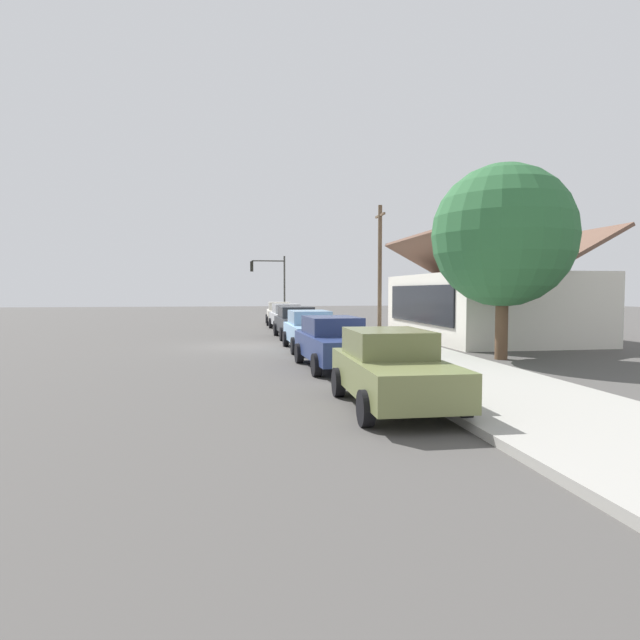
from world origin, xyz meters
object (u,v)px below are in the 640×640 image
at_px(fire_hydrant_red, 304,320).
at_px(car_silver, 287,317).
at_px(car_olive, 392,368).
at_px(shade_tree, 503,236).
at_px(car_charcoal, 297,322).
at_px(car_skyblue, 311,330).
at_px(utility_pole_wooden, 380,265).
at_px(car_navy, 334,342).
at_px(traffic_light_main, 271,277).
at_px(car_ivory, 279,313).

bearing_deg(fire_hydrant_red, car_silver, -33.79).
distance_m(car_olive, shade_tree, 9.73).
relative_size(car_charcoal, shade_tree, 0.71).
xyz_separation_m(car_silver, car_skyblue, (11.23, -0.15, -0.00)).
distance_m(shade_tree, utility_pole_wooden, 13.42).
relative_size(car_navy, car_olive, 1.07).
distance_m(car_silver, fire_hydrant_red, 2.53).
xyz_separation_m(car_charcoal, traffic_light_main, (-15.31, -0.21, 2.67)).
xyz_separation_m(car_silver, car_charcoal, (5.69, -0.05, 0.00)).
bearing_deg(car_olive, car_navy, -177.90).
bearing_deg(car_charcoal, car_olive, -1.21).
distance_m(car_charcoal, car_olive, 16.47).
xyz_separation_m(car_ivory, car_charcoal, (11.17, -0.07, 0.00)).
height_order(car_navy, shade_tree, shade_tree).
bearing_deg(fire_hydrant_red, car_olive, -3.42).
bearing_deg(car_silver, car_olive, -1.44).
relative_size(car_skyblue, traffic_light_main, 0.91).
relative_size(car_silver, traffic_light_main, 0.95).
xyz_separation_m(car_ivory, car_silver, (5.48, -0.01, 0.00)).
bearing_deg(traffic_light_main, shade_tree, 14.10).
distance_m(car_olive, fire_hydrant_red, 24.29).
bearing_deg(car_charcoal, shade_tree, 30.81).
relative_size(car_skyblue, utility_pole_wooden, 0.63).
bearing_deg(utility_pole_wooden, car_olive, -15.14).
bearing_deg(car_navy, car_silver, 176.70).
relative_size(car_ivory, traffic_light_main, 0.92).
xyz_separation_m(car_silver, traffic_light_main, (-9.63, -0.26, 2.68)).
bearing_deg(shade_tree, car_ivory, -163.94).
xyz_separation_m(shade_tree, fire_hydrant_red, (-17.50, -4.63, -3.82)).
bearing_deg(utility_pole_wooden, traffic_light_main, -154.07).
distance_m(car_navy, car_olive, 5.67).
height_order(car_silver, shade_tree, shade_tree).
bearing_deg(car_silver, car_charcoal, -1.86).
distance_m(car_ivory, shade_tree, 22.02).
distance_m(car_navy, traffic_light_main, 26.25).
relative_size(car_ivory, car_silver, 0.97).
height_order(car_silver, car_skyblue, same).
relative_size(car_skyblue, shade_tree, 0.70).
bearing_deg(car_skyblue, car_ivory, 178.80).
bearing_deg(car_silver, traffic_light_main, -179.75).
xyz_separation_m(car_silver, shade_tree, (15.41, 6.03, 3.50)).
height_order(car_olive, traffic_light_main, traffic_light_main).
distance_m(car_silver, shade_tree, 16.92).
bearing_deg(car_silver, car_navy, -1.88).
xyz_separation_m(car_navy, fire_hydrant_red, (-18.57, 1.56, -0.32)).
distance_m(utility_pole_wooden, fire_hydrant_red, 6.68).
distance_m(car_ivory, car_navy, 21.96).
bearing_deg(car_ivory, car_skyblue, 1.77).
bearing_deg(traffic_light_main, car_silver, 1.56).
xyz_separation_m(utility_pole_wooden, fire_hydrant_red, (-4.10, -4.00, -3.43)).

